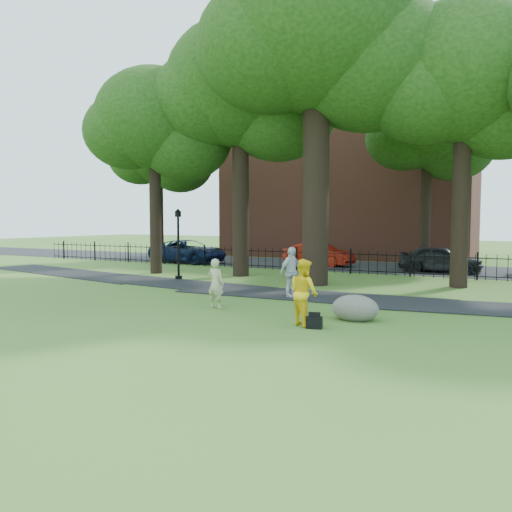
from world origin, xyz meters
The scene contains 17 objects.
ground centered at (0.00, 0.00, 0.00)m, with size 120.00×120.00×0.00m, color #3B6122.
footpath centered at (1.00, 3.90, 0.00)m, with size 36.00×2.60×0.03m, color black.
street centered at (0.00, 16.00, 0.00)m, with size 80.00×7.00×0.02m, color black.
iron_fence centered at (0.00, 12.00, 0.60)m, with size 44.00×0.04×1.20m.
brick_building centered at (-4.00, 24.00, 6.00)m, with size 18.00×8.00×12.00m, color brown.
big_tree centered at (0.13, 7.09, 10.14)m, with size 10.08×8.61×14.37m.
tree_row centered at (0.52, 8.40, 8.15)m, with size 26.82×7.96×12.42m.
woman centered at (-0.67, 0.20, 0.78)m, with size 0.57×0.37×1.56m, color tan.
man centered at (2.73, -0.84, 0.88)m, with size 0.85×0.66×1.75m, color yellow.
pedestrian centered at (0.53, 3.29, 0.91)m, with size 1.06×0.44×1.81m, color silver.
boulder centered at (3.72, 0.48, 0.38)m, with size 1.30×0.98×0.76m, color #6E655B.
lamppost centered at (-6.29, 5.80, 1.61)m, with size 0.33×0.33×3.29m.
backpack centered at (3.12, -1.06, 0.15)m, with size 0.39×0.25×0.30m, color black.
red_bag centered at (3.36, 1.94, 0.12)m, with size 0.35×0.22×0.24m, color maroon.
red_sedan centered at (-3.00, 15.35, 0.70)m, with size 1.47×4.22×1.39m, color maroon.
navy_van centered at (-11.30, 13.50, 0.74)m, with size 2.44×5.29×1.47m, color #0C193C.
grey_car centered at (4.00, 14.81, 0.71)m, with size 1.68×4.18×1.42m, color black.
Camera 1 is at (7.69, -12.86, 2.77)m, focal length 35.00 mm.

